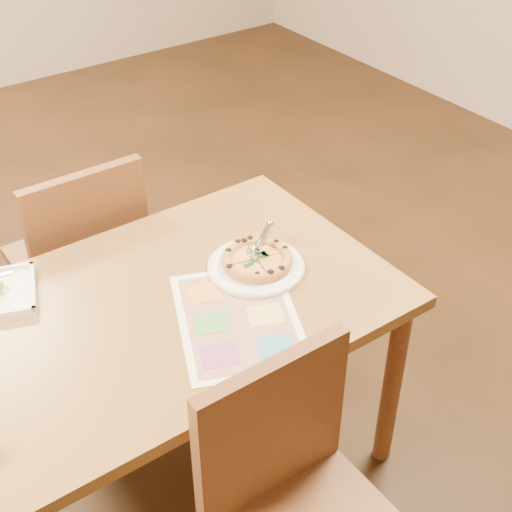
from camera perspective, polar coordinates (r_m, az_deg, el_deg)
room at (r=1.70m, az=-8.98°, el=12.68°), size 7.00×7.00×7.00m
dining_table at (r=2.09m, az=-7.15°, el=-5.59°), size 1.30×0.85×0.72m
chair_near at (r=1.79m, az=3.05°, el=-17.82°), size 0.42×0.42×0.47m
chair_far at (r=2.57m, az=-13.69°, el=0.74°), size 0.42×0.42×0.47m
plate at (r=2.13m, az=0.00°, el=-0.91°), size 0.38×0.38×0.02m
pizza at (r=2.13m, az=0.08°, el=-0.31°), size 0.22×0.22×0.03m
pizza_cutter at (r=2.12m, az=0.49°, el=1.25°), size 0.12×0.08×0.08m
menu at (r=1.96m, az=-1.42°, el=-5.08°), size 0.48×0.55×0.00m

